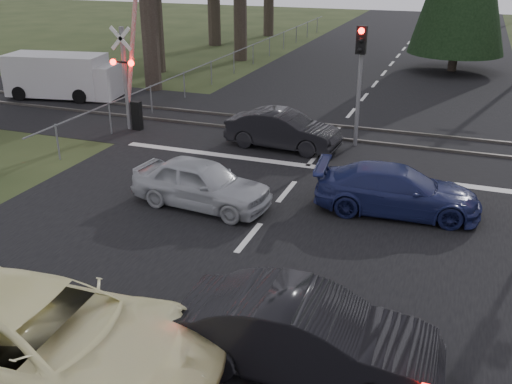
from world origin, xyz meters
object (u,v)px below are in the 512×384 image
at_px(crossing_signal, 131,76).
at_px(blue_sedan, 397,190).
at_px(dark_hatchback, 307,335).
at_px(traffic_signal_center, 360,66).
at_px(silver_car, 201,183).
at_px(cream_coupe, 42,340).
at_px(dark_car_far, 283,130).
at_px(white_van, 65,76).

distance_m(crossing_signal, blue_sedan, 11.22).
bearing_deg(dark_hatchback, traffic_signal_center, 5.54).
distance_m(crossing_signal, dark_hatchback, 14.67).
height_order(traffic_signal_center, silver_car, traffic_signal_center).
relative_size(traffic_signal_center, cream_coupe, 0.71).
relative_size(crossing_signal, traffic_signal_center, 1.70).
height_order(cream_coupe, dark_hatchback, cream_coupe).
bearing_deg(dark_hatchback, cream_coupe, 111.63).
relative_size(blue_sedan, dark_car_far, 1.08).
xyz_separation_m(crossing_signal, dark_hatchback, (9.81, -10.82, -1.36)).
bearing_deg(blue_sedan, silver_car, 100.83).
bearing_deg(dark_car_far, silver_car, 178.95).
height_order(traffic_signal_center, dark_car_far, traffic_signal_center).
xyz_separation_m(traffic_signal_center, cream_coupe, (-2.24, -13.37, -2.01)).
bearing_deg(dark_car_far, traffic_signal_center, -61.64).
bearing_deg(crossing_signal, dark_car_far, -1.17).
bearing_deg(blue_sedan, traffic_signal_center, 17.44).
height_order(dark_hatchback, dark_car_far, dark_hatchback).
bearing_deg(cream_coupe, blue_sedan, -30.52).
bearing_deg(crossing_signal, dark_hatchback, -47.80).
height_order(dark_car_far, white_van, white_van).
relative_size(traffic_signal_center, dark_hatchback, 0.96).
bearing_deg(dark_hatchback, crossing_signal, 40.26).
relative_size(silver_car, dark_car_far, 0.97).
bearing_deg(traffic_signal_center, cream_coupe, -99.53).
height_order(silver_car, white_van, white_van).
bearing_deg(traffic_signal_center, silver_car, -113.99).
distance_m(crossing_signal, cream_coupe, 13.91).
xyz_separation_m(crossing_signal, dark_car_far, (5.97, -0.12, -1.41)).
distance_m(traffic_signal_center, silver_car, 7.31).
relative_size(dark_hatchback, white_van, 0.80).
relative_size(cream_coupe, blue_sedan, 1.36).
relative_size(crossing_signal, dark_car_far, 1.78).
distance_m(dark_hatchback, white_van, 20.96).
distance_m(crossing_signal, dark_car_far, 6.13).
height_order(traffic_signal_center, cream_coupe, traffic_signal_center).
bearing_deg(dark_car_far, blue_sedan, -127.52).
distance_m(dark_car_far, white_van, 12.12).
xyz_separation_m(dark_hatchback, silver_car, (-4.38, 5.33, -0.06)).
bearing_deg(crossing_signal, silver_car, -45.30).
xyz_separation_m(crossing_signal, silver_car, (5.43, -5.49, -1.41)).
relative_size(crossing_signal, dark_hatchback, 1.63).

